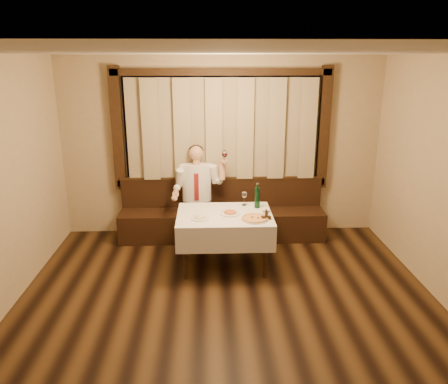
{
  "coord_description": "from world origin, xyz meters",
  "views": [
    {
      "loc": [
        -0.21,
        -3.79,
        2.77
      ],
      "look_at": [
        0.0,
        1.9,
        1.0
      ],
      "focal_mm": 35.0,
      "sensor_mm": 36.0,
      "label": 1
    }
  ],
  "objects_px": {
    "pizza": "(255,218)",
    "pasta_red": "(230,211)",
    "banquette": "(222,218)",
    "seated_man": "(197,187)",
    "cruet_caddy": "(266,216)",
    "pasta_cream": "(200,216)",
    "dining_table": "(225,221)",
    "green_bottle": "(257,197)"
  },
  "relations": [
    {
      "from": "banquette",
      "to": "pasta_red",
      "type": "height_order",
      "value": "banquette"
    },
    {
      "from": "seated_man",
      "to": "cruet_caddy",
      "type": "bearing_deg",
      "value": -51.54
    },
    {
      "from": "pasta_red",
      "to": "cruet_caddy",
      "type": "xyz_separation_m",
      "value": [
        0.46,
        -0.21,
        0.01
      ]
    },
    {
      "from": "banquette",
      "to": "dining_table",
      "type": "bearing_deg",
      "value": -90.0
    },
    {
      "from": "pasta_red",
      "to": "pasta_cream",
      "type": "relative_size",
      "value": 1.16
    },
    {
      "from": "banquette",
      "to": "pasta_red",
      "type": "relative_size",
      "value": 11.57
    },
    {
      "from": "dining_table",
      "to": "pasta_red",
      "type": "height_order",
      "value": "pasta_red"
    },
    {
      "from": "pasta_red",
      "to": "seated_man",
      "type": "bearing_deg",
      "value": 116.07
    },
    {
      "from": "banquette",
      "to": "seated_man",
      "type": "xyz_separation_m",
      "value": [
        -0.39,
        -0.09,
        0.55
      ]
    },
    {
      "from": "pizza",
      "to": "green_bottle",
      "type": "xyz_separation_m",
      "value": [
        0.08,
        0.47,
        0.13
      ]
    },
    {
      "from": "banquette",
      "to": "dining_table",
      "type": "distance_m",
      "value": 1.08
    },
    {
      "from": "dining_table",
      "to": "pizza",
      "type": "xyz_separation_m",
      "value": [
        0.38,
        -0.23,
        0.12
      ]
    },
    {
      "from": "cruet_caddy",
      "to": "seated_man",
      "type": "height_order",
      "value": "seated_man"
    },
    {
      "from": "dining_table",
      "to": "seated_man",
      "type": "height_order",
      "value": "seated_man"
    },
    {
      "from": "banquette",
      "to": "green_bottle",
      "type": "distance_m",
      "value": 1.09
    },
    {
      "from": "pasta_red",
      "to": "banquette",
      "type": "bearing_deg",
      "value": 94.06
    },
    {
      "from": "dining_table",
      "to": "banquette",
      "type": "bearing_deg",
      "value": 90.0
    },
    {
      "from": "dining_table",
      "to": "cruet_caddy",
      "type": "distance_m",
      "value": 0.59
    },
    {
      "from": "pizza",
      "to": "dining_table",
      "type": "bearing_deg",
      "value": 148.53
    },
    {
      "from": "dining_table",
      "to": "pasta_cream",
      "type": "bearing_deg",
      "value": -152.3
    },
    {
      "from": "banquette",
      "to": "seated_man",
      "type": "relative_size",
      "value": 2.15
    },
    {
      "from": "pasta_red",
      "to": "dining_table",
      "type": "bearing_deg",
      "value": 173.89
    },
    {
      "from": "pizza",
      "to": "cruet_caddy",
      "type": "relative_size",
      "value": 2.73
    },
    {
      "from": "pasta_red",
      "to": "cruet_caddy",
      "type": "relative_size",
      "value": 2.1
    },
    {
      "from": "pizza",
      "to": "green_bottle",
      "type": "relative_size",
      "value": 1.02
    },
    {
      "from": "dining_table",
      "to": "pizza",
      "type": "distance_m",
      "value": 0.46
    },
    {
      "from": "banquette",
      "to": "pizza",
      "type": "distance_m",
      "value": 1.39
    },
    {
      "from": "dining_table",
      "to": "seated_man",
      "type": "bearing_deg",
      "value": 112.53
    },
    {
      "from": "green_bottle",
      "to": "pasta_red",
      "type": "bearing_deg",
      "value": -147.86
    },
    {
      "from": "banquette",
      "to": "pasta_cream",
      "type": "height_order",
      "value": "banquette"
    },
    {
      "from": "pasta_cream",
      "to": "pizza",
      "type": "bearing_deg",
      "value": -5.05
    },
    {
      "from": "pasta_red",
      "to": "pasta_cream",
      "type": "bearing_deg",
      "value": -157.75
    },
    {
      "from": "cruet_caddy",
      "to": "banquette",
      "type": "bearing_deg",
      "value": 102.77
    },
    {
      "from": "banquette",
      "to": "pizza",
      "type": "relative_size",
      "value": 8.9
    },
    {
      "from": "cruet_caddy",
      "to": "pizza",
      "type": "bearing_deg",
      "value": 174.22
    },
    {
      "from": "seated_man",
      "to": "banquette",
      "type": "bearing_deg",
      "value": 13.25
    },
    {
      "from": "pizza",
      "to": "seated_man",
      "type": "distance_m",
      "value": 1.4
    },
    {
      "from": "cruet_caddy",
      "to": "seated_man",
      "type": "distance_m",
      "value": 1.48
    },
    {
      "from": "banquette",
      "to": "pasta_red",
      "type": "distance_m",
      "value": 1.14
    },
    {
      "from": "pizza",
      "to": "cruet_caddy",
      "type": "bearing_deg",
      "value": 4.5
    },
    {
      "from": "pizza",
      "to": "pasta_red",
      "type": "bearing_deg",
      "value": 143.8
    },
    {
      "from": "banquette",
      "to": "dining_table",
      "type": "height_order",
      "value": "banquette"
    }
  ]
}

